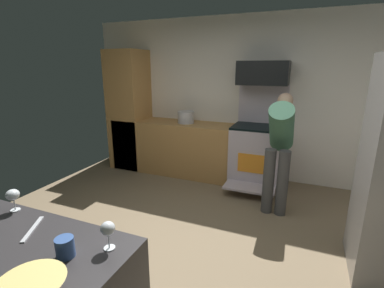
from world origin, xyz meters
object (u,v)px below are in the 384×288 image
oven_range (257,153)px  microwave (263,73)px  mixing_bowl_prep (31,288)px  mug_coffee (65,247)px  wine_glass_extra (108,230)px  stock_pot (186,117)px  wine_glass_near (13,195)px  person_cook (280,143)px

oven_range → microwave: microwave is taller
mixing_bowl_prep → mug_coffee: (-0.07, 0.24, 0.02)m
mixing_bowl_prep → wine_glass_extra: 0.40m
microwave → stock_pot: (-1.21, -0.08, -0.73)m
wine_glass_extra → mug_coffee: size_ratio=1.51×
oven_range → wine_glass_extra: oven_range is taller
oven_range → wine_glass_extra: (-0.24, -3.22, 0.50)m
wine_glass_near → wine_glass_extra: bearing=-6.0°
mixing_bowl_prep → wine_glass_near: bearing=147.9°
microwave → mixing_bowl_prep: size_ratio=2.63×
mixing_bowl_prep → wine_glass_extra: (0.10, 0.38, 0.08)m
oven_range → wine_glass_extra: 3.27m
wine_glass_near → mug_coffee: size_ratio=1.45×
person_cook → wine_glass_near: size_ratio=9.96×
person_cook → oven_range: bearing=119.0°
mixing_bowl_prep → wine_glass_near: size_ratio=1.88×
mixing_bowl_prep → oven_range: bearing=84.7°
mug_coffee → stock_pot: stock_pot is taller
wine_glass_near → mug_coffee: 0.71m
microwave → oven_range: bearing=-90.0°
mug_coffee → mixing_bowl_prep: bearing=-74.9°
mixing_bowl_prep → stock_pot: (-0.88, 3.61, 0.06)m
person_cook → wine_glass_extra: size_ratio=9.56×
mixing_bowl_prep → mug_coffee: size_ratio=2.73×
oven_range → stock_pot: 1.31m
microwave → stock_pot: bearing=-176.2°
wine_glass_extra → mixing_bowl_prep: bearing=-104.3°
stock_pot → microwave: bearing=3.8°
microwave → wine_glass_extra: (-0.24, -3.31, -0.71)m
mixing_bowl_prep → mug_coffee: 0.25m
oven_range → mixing_bowl_prep: 3.64m
person_cook → mixing_bowl_prep: person_cook is taller
microwave → mug_coffee: 3.56m
mixing_bowl_prep → wine_glass_near: 0.88m
oven_range → mixing_bowl_prep: oven_range is taller
wine_glass_near → stock_pot: stock_pot is taller
microwave → stock_pot: size_ratio=2.69×
person_cook → stock_pot: size_ratio=5.41×
wine_glass_extra → mug_coffee: bearing=-140.3°
wine_glass_near → wine_glass_extra: (0.84, -0.09, 0.00)m
mixing_bowl_prep → stock_pot: 3.72m
microwave → mug_coffee: size_ratio=7.16×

